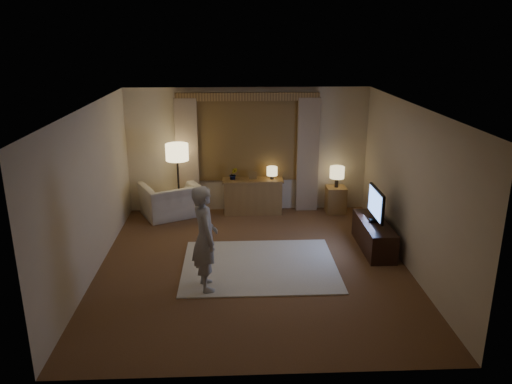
{
  "coord_description": "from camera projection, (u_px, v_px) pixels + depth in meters",
  "views": [
    {
      "loc": [
        -0.28,
        -7.43,
        3.66
      ],
      "look_at": [
        0.08,
        0.6,
        1.07
      ],
      "focal_mm": 35.0,
      "sensor_mm": 36.0,
      "label": 1
    }
  ],
  "objects": [
    {
      "name": "room",
      "position": [
        252.0,
        179.0,
        8.26
      ],
      "size": [
        5.04,
        5.54,
        2.64
      ],
      "color": "brown",
      "rests_on": "ground"
    },
    {
      "name": "picture_frame",
      "position": [
        253.0,
        176.0,
        10.33
      ],
      "size": [
        0.16,
        0.02,
        0.2
      ],
      "primitive_type": "cube",
      "color": "brown",
      "rests_on": "sideboard"
    },
    {
      "name": "tv_stand",
      "position": [
        374.0,
        235.0,
        8.75
      ],
      "size": [
        0.45,
        1.4,
        0.5
      ],
      "primitive_type": "cube",
      "color": "black",
      "rests_on": "floor"
    },
    {
      "name": "table_lamp_side",
      "position": [
        337.0,
        173.0,
        10.34
      ],
      "size": [
        0.3,
        0.3,
        0.44
      ],
      "color": "black",
      "rests_on": "side_table"
    },
    {
      "name": "tv",
      "position": [
        376.0,
        204.0,
        8.58
      ],
      "size": [
        0.2,
        0.83,
        0.6
      ],
      "color": "black",
      "rests_on": "tv_stand"
    },
    {
      "name": "plant",
      "position": [
        233.0,
        174.0,
        10.3
      ],
      "size": [
        0.17,
        0.13,
        0.3
      ],
      "primitive_type": "imported",
      "color": "#999999",
      "rests_on": "sideboard"
    },
    {
      "name": "armchair",
      "position": [
        170.0,
        200.0,
        10.27
      ],
      "size": [
        1.39,
        1.33,
        0.7
      ],
      "primitive_type": "imported",
      "rotation": [
        0.0,
        0.0,
        -2.68
      ],
      "color": "beige",
      "rests_on": "floor"
    },
    {
      "name": "sideboard",
      "position": [
        253.0,
        197.0,
        10.47
      ],
      "size": [
        1.2,
        0.4,
        0.7
      ],
      "primitive_type": "cube",
      "color": "brown",
      "rests_on": "floor"
    },
    {
      "name": "floor_lamp",
      "position": [
        177.0,
        156.0,
        9.89
      ],
      "size": [
        0.45,
        0.45,
        1.55
      ],
      "color": "black",
      "rests_on": "floor"
    },
    {
      "name": "person",
      "position": [
        205.0,
        238.0,
        7.21
      ],
      "size": [
        0.52,
        0.66,
        1.58
      ],
      "primitive_type": "imported",
      "rotation": [
        0.0,
        0.0,
        1.83
      ],
      "color": "#B7B3A9",
      "rests_on": "rug"
    },
    {
      "name": "side_table",
      "position": [
        336.0,
        200.0,
        10.52
      ],
      "size": [
        0.4,
        0.4,
        0.56
      ],
      "primitive_type": "cube",
      "color": "brown",
      "rests_on": "floor"
    },
    {
      "name": "table_lamp_sideboard",
      "position": [
        272.0,
        172.0,
        10.32
      ],
      "size": [
        0.22,
        0.22,
        0.3
      ],
      "color": "black",
      "rests_on": "sideboard"
    },
    {
      "name": "rug",
      "position": [
        260.0,
        266.0,
        8.16
      ],
      "size": [
        2.5,
        2.0,
        0.02
      ],
      "primitive_type": "cube",
      "color": "beige",
      "rests_on": "floor"
    }
  ]
}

